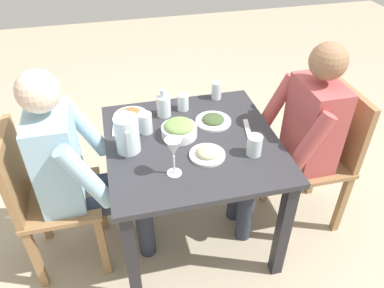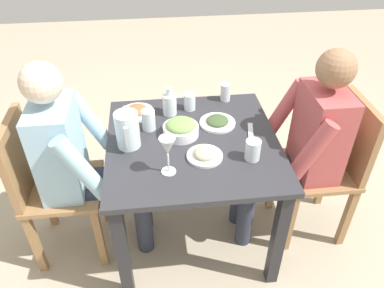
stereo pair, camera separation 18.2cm
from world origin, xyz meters
name	(u,v)px [view 2 (the right image)]	position (x,y,z in m)	size (l,w,h in m)	color
ground_plane	(193,230)	(0.00, 0.00, 0.00)	(8.00, 8.00, 0.00)	tan
dining_table	(193,158)	(0.00, 0.00, 0.59)	(0.89, 0.89, 0.70)	#2D2D33
chair_near	(46,182)	(0.01, -0.79, 0.50)	(0.40, 0.40, 0.89)	#997047
chair_far	(331,162)	(0.03, 0.79, 0.50)	(0.40, 0.40, 0.89)	#997047
diner_near	(80,158)	(0.01, -0.58, 0.65)	(0.48, 0.53, 1.18)	#9EC6E0
diner_far	(301,144)	(0.03, 0.58, 0.65)	(0.48, 0.53, 1.18)	#B24C4C
water_pitcher	(127,130)	(0.00, -0.33, 0.80)	(0.16, 0.12, 0.19)	silver
salad_bowl	(181,128)	(-0.06, -0.06, 0.75)	(0.19, 0.19, 0.09)	white
plate_rice_curry	(137,111)	(-0.30, -0.29, 0.72)	(0.19, 0.19, 0.05)	white
plate_beans	(205,154)	(0.14, 0.04, 0.72)	(0.18, 0.18, 0.05)	white
plate_dolmas	(217,122)	(-0.14, 0.15, 0.72)	(0.20, 0.20, 0.04)	white
water_glass_near_left	(253,150)	(0.18, 0.27, 0.76)	(0.08, 0.08, 0.10)	silver
water_glass_far_left	(148,120)	(-0.13, -0.22, 0.76)	(0.07, 0.07, 0.11)	silver
water_glass_far_right	(225,92)	(-0.39, 0.24, 0.76)	(0.06, 0.06, 0.11)	silver
water_glass_by_pitcher	(190,102)	(-0.31, 0.02, 0.75)	(0.07, 0.07, 0.10)	silver
wine_glass	(167,148)	(0.23, -0.14, 0.85)	(0.08, 0.08, 0.20)	silver
oil_carafe	(170,105)	(-0.27, -0.10, 0.76)	(0.08, 0.08, 0.16)	silver
fork_near	(134,112)	(-0.31, -0.30, 0.71)	(0.17, 0.03, 0.01)	silver
knife_near	(120,121)	(-0.22, -0.38, 0.71)	(0.18, 0.02, 0.01)	silver
fork_far	(251,132)	(-0.03, 0.31, 0.71)	(0.17, 0.03, 0.01)	silver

